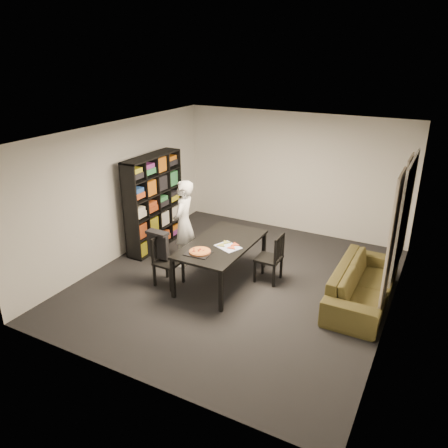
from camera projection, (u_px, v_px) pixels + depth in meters
The scene contains 16 objects.
room at pixel (238, 213), 7.16m from camera, with size 5.01×5.51×2.61m.
window_pane at pixel (405, 215), 6.50m from camera, with size 0.02×1.40×1.60m, color black.
window_frame at pixel (405, 215), 6.50m from camera, with size 0.03×1.52×1.72m, color white.
curtain_left at pixel (390, 249), 6.24m from camera, with size 0.03×0.70×2.25m, color beige.
curtain_right at pixel (400, 224), 7.09m from camera, with size 0.03×0.70×2.25m, color beige.
bookshelf at pixel (154, 202), 8.72m from camera, with size 0.35×1.50×1.90m, color black.
dining_table at pixel (221, 246), 7.44m from camera, with size 0.98×1.77×0.74m.
chair_left at pixel (164, 257), 7.45m from camera, with size 0.43×0.43×0.88m.
chair_right at pixel (273, 255), 7.50m from camera, with size 0.41×0.41×0.89m.
draped_jacket at pixel (158, 244), 7.42m from camera, with size 0.41×0.19×0.49m.
person at pixel (184, 224), 8.01m from camera, with size 0.60×0.39×1.64m, color silver.
baking_tray at pixel (198, 253), 7.03m from camera, with size 0.40×0.32×0.01m, color black.
pepperoni_pizza at pixel (200, 251), 7.04m from camera, with size 0.35×0.35×0.03m.
kitchen_towel at pixel (228, 247), 7.26m from camera, with size 0.40×0.30×0.01m, color silver.
pizza_slices at pixel (228, 245), 7.31m from camera, with size 0.37×0.31×0.01m, color #C1853C, non-canonical shape.
sofa at pixel (363, 284), 6.98m from camera, with size 2.10×0.82×0.61m, color #3A3917.
Camera 1 is at (2.93, -6.03, 3.82)m, focal length 35.00 mm.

